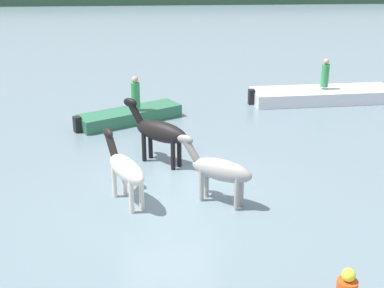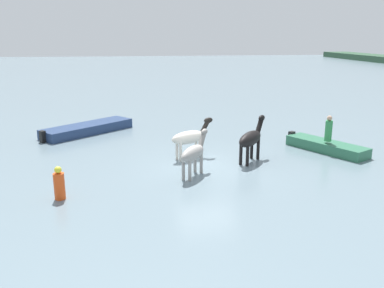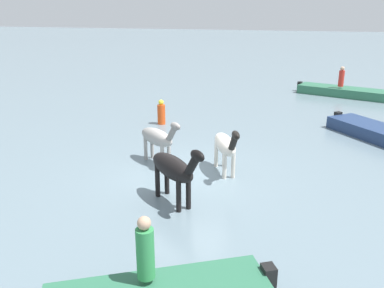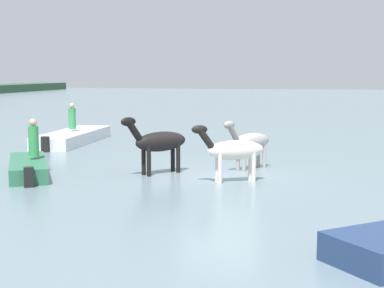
# 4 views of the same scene
# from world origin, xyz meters

# --- Properties ---
(ground_plane) EXTENTS (182.50, 182.50, 0.00)m
(ground_plane) POSITION_xyz_m (0.00, 0.00, 0.00)
(ground_plane) COLOR slate
(horse_lead) EXTENTS (1.96, 1.49, 1.67)m
(horse_lead) POSITION_xyz_m (1.27, -0.75, 0.92)
(horse_lead) COLOR #9E9993
(horse_lead) RESTS_ON ground_plane
(horse_dun_straggler) EXTENTS (1.34, 2.11, 1.72)m
(horse_dun_straggler) POSITION_xyz_m (-1.10, -0.57, 0.95)
(horse_dun_straggler) COLOR silver
(horse_dun_straggler) RESTS_ON ground_plane
(horse_pinto_flank) EXTENTS (2.08, 1.82, 1.86)m
(horse_pinto_flank) POSITION_xyz_m (-0.22, 1.95, 1.03)
(horse_pinto_flank) COLOR black
(horse_pinto_flank) RESTS_ON ground_plane
(boat_skiff_near) EXTENTS (5.55, 3.05, 0.76)m
(boat_skiff_near) POSITION_xyz_m (-5.44, -14.55, 0.18)
(boat_skiff_near) COLOR #2D6B4C
(boat_skiff_near) RESTS_ON ground_plane
(person_boatman_standing) EXTENTS (0.32, 0.32, 1.19)m
(person_boatman_standing) POSITION_xyz_m (-5.23, -14.32, 1.16)
(person_boatman_standing) COLOR red
(person_boatman_standing) RESTS_ON boat_skiff_near
(person_watcher_seated) EXTENTS (0.32, 0.32, 1.19)m
(person_watcher_seated) POSITION_xyz_m (-1.04, 5.84, 1.12)
(person_watcher_seated) COLOR #338C4C
(person_watcher_seated) RESTS_ON boat_motor_center
(buoy_channel_marker) EXTENTS (0.36, 0.36, 1.14)m
(buoy_channel_marker) POSITION_xyz_m (2.94, -5.49, 0.51)
(buoy_channel_marker) COLOR #E54C19
(buoy_channel_marker) RESTS_ON ground_plane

